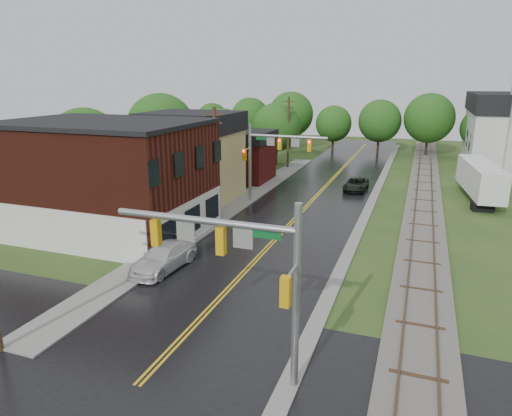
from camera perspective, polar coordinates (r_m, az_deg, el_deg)
The scene contains 20 objects.
ground at distance 19.05m, azimuth -14.69°, elevation -20.76°, with size 160.00×160.00×0.00m, color #2E471B.
main_road at distance 44.72m, azimuth 7.35°, elevation 1.27°, with size 10.00×90.00×0.02m, color black.
cross_road at distance 20.40m, azimuth -11.39°, elevation -17.80°, with size 60.00×9.00×0.02m, color black.
curb_right at distance 48.76m, azimuth 14.87°, elevation 2.08°, with size 0.80×70.00×0.12m, color gray.
sidewalk_left at distance 41.90m, azimuth -2.48°, elevation 0.38°, with size 2.40×50.00×0.12m, color gray.
brick_building at distance 35.61m, azimuth -18.25°, elevation 3.67°, with size 14.30×10.30×8.30m.
yellow_house at distance 44.06m, azimuth -7.84°, elevation 5.29°, with size 8.00×7.00×6.40m, color tan.
darkred_building at distance 51.85m, azimuth -2.19°, elevation 5.90°, with size 7.00×6.00×4.40m, color #3F0F0C.
railroad at distance 48.58m, azimuth 20.28°, elevation 1.70°, with size 3.20×80.00×0.30m.
traffic_signal_near at distance 16.64m, azimuth -1.98°, elevation -6.15°, with size 7.34×0.30×7.20m.
traffic_signal_far at distance 41.77m, azimuth 1.99°, elevation 7.32°, with size 7.34×0.43×7.20m.
utility_pole_b at distance 38.42m, azimuth -5.11°, elevation 6.13°, with size 1.80×0.28×9.00m.
utility_pole_c at distance 58.90m, azimuth 4.06°, elevation 9.56°, with size 1.80×0.28×9.00m.
tree_left_a at distance 45.32m, azimuth -20.43°, elevation 7.20°, with size 6.80×6.80×8.67m.
tree_left_b at distance 52.13m, azimuth -11.67°, elevation 9.55°, with size 7.60×7.60×9.69m.
tree_left_c at distance 57.47m, azimuth -3.95°, elevation 9.19°, with size 6.00×6.00×7.65m.
tree_left_e at distance 61.28m, azimuth 2.69°, elevation 9.91°, with size 6.40×6.40×8.16m.
suv_dark at distance 48.19m, azimuth 12.39°, elevation 2.88°, with size 2.14×4.65×1.29m, color black.
pickup_white at distance 28.36m, azimuth -11.49°, elevation -6.06°, with size 2.11×5.19×1.51m, color silver.
semi_trailer at distance 48.08m, azimuth 26.23°, elevation 3.36°, with size 3.53×11.03×3.51m.
Camera 1 is at (9.27, -12.29, 11.22)m, focal length 32.00 mm.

